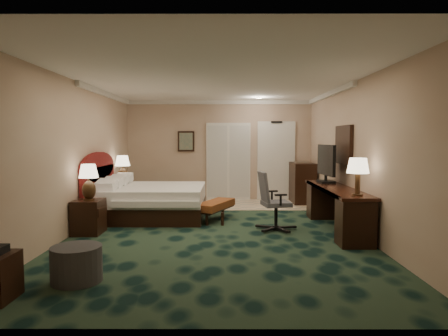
{
  "coord_description": "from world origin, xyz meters",
  "views": [
    {
      "loc": [
        0.16,
        -7.13,
        1.67
      ],
      "look_at": [
        0.14,
        0.6,
        1.1
      ],
      "focal_mm": 32.0,
      "sensor_mm": 36.0,
      "label": 1
    }
  ],
  "objects_px": {
    "bed": "(154,202)",
    "lamp_far": "(123,169)",
    "ottoman": "(77,264)",
    "nightstand_far": "(124,196)",
    "desk": "(336,209)",
    "tv": "(326,164)",
    "lamp_near": "(89,182)",
    "bed_bench": "(215,211)",
    "desk_chair": "(276,201)",
    "minibar": "(302,183)",
    "nightstand_near": "(89,217)"
  },
  "relations": [
    {
      "from": "bed_bench",
      "to": "desk",
      "type": "distance_m",
      "value": 2.39
    },
    {
      "from": "nightstand_far",
      "to": "tv",
      "type": "height_order",
      "value": "tv"
    },
    {
      "from": "bed",
      "to": "tv",
      "type": "bearing_deg",
      "value": -6.56
    },
    {
      "from": "nightstand_near",
      "to": "minibar",
      "type": "relative_size",
      "value": 0.57
    },
    {
      "from": "desk",
      "to": "desk_chair",
      "type": "height_order",
      "value": "desk_chair"
    },
    {
      "from": "lamp_far",
      "to": "desk",
      "type": "bearing_deg",
      "value": -26.3
    },
    {
      "from": "lamp_near",
      "to": "ottoman",
      "type": "xyz_separation_m",
      "value": [
        0.64,
        -2.34,
        -0.7
      ]
    },
    {
      "from": "desk_chair",
      "to": "minibar",
      "type": "distance_m",
      "value": 3.32
    },
    {
      "from": "bed",
      "to": "ottoman",
      "type": "relative_size",
      "value": 3.6
    },
    {
      "from": "bed",
      "to": "lamp_far",
      "type": "xyz_separation_m",
      "value": [
        -0.93,
        1.05,
        0.61
      ]
    },
    {
      "from": "lamp_far",
      "to": "tv",
      "type": "bearing_deg",
      "value": -18.13
    },
    {
      "from": "tv",
      "to": "bed",
      "type": "bearing_deg",
      "value": 170.09
    },
    {
      "from": "nightstand_near",
      "to": "lamp_far",
      "type": "distance_m",
      "value": 2.59
    },
    {
      "from": "nightstand_far",
      "to": "lamp_far",
      "type": "bearing_deg",
      "value": 128.75
    },
    {
      "from": "nightstand_far",
      "to": "minibar",
      "type": "height_order",
      "value": "minibar"
    },
    {
      "from": "bed_bench",
      "to": "desk_chair",
      "type": "distance_m",
      "value": 1.47
    },
    {
      "from": "lamp_far",
      "to": "desk",
      "type": "distance_m",
      "value": 5.01
    },
    {
      "from": "nightstand_near",
      "to": "bed_bench",
      "type": "xyz_separation_m",
      "value": [
        2.2,
        1.15,
        -0.1
      ]
    },
    {
      "from": "bed_bench",
      "to": "ottoman",
      "type": "distance_m",
      "value": 3.84
    },
    {
      "from": "desk_chair",
      "to": "minibar",
      "type": "xyz_separation_m",
      "value": [
        1.08,
        3.14,
        -0.02
      ]
    },
    {
      "from": "bed",
      "to": "lamp_near",
      "type": "height_order",
      "value": "lamp_near"
    },
    {
      "from": "lamp_near",
      "to": "desk_chair",
      "type": "height_order",
      "value": "lamp_near"
    },
    {
      "from": "lamp_far",
      "to": "tv",
      "type": "xyz_separation_m",
      "value": [
        4.46,
        -1.46,
        0.22
      ]
    },
    {
      "from": "nightstand_far",
      "to": "bed_bench",
      "type": "bearing_deg",
      "value": -30.84
    },
    {
      "from": "nightstand_far",
      "to": "lamp_near",
      "type": "distance_m",
      "value": 2.56
    },
    {
      "from": "desk",
      "to": "minibar",
      "type": "xyz_separation_m",
      "value": [
        -0.01,
        3.11,
        0.13
      ]
    },
    {
      "from": "desk",
      "to": "tv",
      "type": "relative_size",
      "value": 2.74
    },
    {
      "from": "nightstand_near",
      "to": "lamp_far",
      "type": "bearing_deg",
      "value": 90.77
    },
    {
      "from": "lamp_far",
      "to": "nightstand_far",
      "type": "bearing_deg",
      "value": -51.25
    },
    {
      "from": "lamp_far",
      "to": "desk_chair",
      "type": "bearing_deg",
      "value": -33.62
    },
    {
      "from": "bed",
      "to": "ottoman",
      "type": "height_order",
      "value": "bed"
    },
    {
      "from": "desk",
      "to": "tv",
      "type": "height_order",
      "value": "tv"
    },
    {
      "from": "bed",
      "to": "lamp_near",
      "type": "relative_size",
      "value": 3.34
    },
    {
      "from": "bed_bench",
      "to": "ottoman",
      "type": "bearing_deg",
      "value": -89.69
    },
    {
      "from": "bed",
      "to": "nightstand_far",
      "type": "xyz_separation_m",
      "value": [
        -0.89,
        1.0,
        -0.03
      ]
    },
    {
      "from": "lamp_near",
      "to": "lamp_far",
      "type": "relative_size",
      "value": 0.95
    },
    {
      "from": "lamp_near",
      "to": "desk_chair",
      "type": "distance_m",
      "value": 3.34
    },
    {
      "from": "bed",
      "to": "tv",
      "type": "relative_size",
      "value": 2.13
    },
    {
      "from": "lamp_near",
      "to": "lamp_far",
      "type": "xyz_separation_m",
      "value": [
        -0.06,
        2.54,
        0.03
      ]
    },
    {
      "from": "nightstand_far",
      "to": "desk_chair",
      "type": "relative_size",
      "value": 0.57
    },
    {
      "from": "ottoman",
      "to": "nightstand_far",
      "type": "bearing_deg",
      "value": 97.82
    },
    {
      "from": "bed",
      "to": "lamp_far",
      "type": "bearing_deg",
      "value": 131.31
    },
    {
      "from": "bed",
      "to": "bed_bench",
      "type": "distance_m",
      "value": 1.35
    },
    {
      "from": "bed",
      "to": "nightstand_near",
      "type": "xyz_separation_m",
      "value": [
        -0.89,
        -1.46,
        -0.03
      ]
    },
    {
      "from": "nightstand_far",
      "to": "bed_bench",
      "type": "relative_size",
      "value": 0.53
    },
    {
      "from": "bed",
      "to": "minibar",
      "type": "distance_m",
      "value": 4.04
    },
    {
      "from": "bed",
      "to": "desk_chair",
      "type": "relative_size",
      "value": 1.96
    },
    {
      "from": "ottoman",
      "to": "desk",
      "type": "distance_m",
      "value": 4.62
    },
    {
      "from": "nightstand_far",
      "to": "lamp_near",
      "type": "bearing_deg",
      "value": -89.48
    },
    {
      "from": "bed_bench",
      "to": "desk_chair",
      "type": "relative_size",
      "value": 1.08
    }
  ]
}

